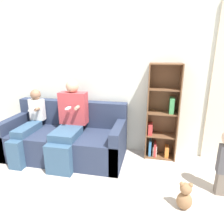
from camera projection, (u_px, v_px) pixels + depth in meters
ground_plane at (76, 176)px, 2.78m from camera, size 14.00×14.00×0.00m
back_wall at (94, 76)px, 3.33m from camera, size 10.00×0.06×2.55m
couch at (66, 139)px, 3.25m from camera, size 1.88×0.85×0.86m
adult_seated at (69, 122)px, 3.03m from camera, size 0.43×0.78×1.24m
child_seated at (28, 126)px, 3.14m from camera, size 0.25×0.80×1.06m
bookshelf at (162, 118)px, 3.14m from camera, size 0.47×0.28×1.50m
teddy_bear at (185, 197)px, 2.15m from camera, size 0.17×0.14×0.33m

